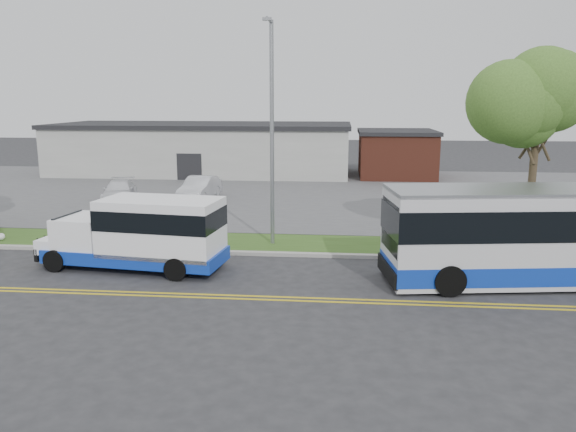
# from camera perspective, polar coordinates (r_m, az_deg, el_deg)

# --- Properties ---
(ground) EXTENTS (140.00, 140.00, 0.00)m
(ground) POSITION_cam_1_polar(r_m,az_deg,el_deg) (23.01, -9.89, -4.52)
(ground) COLOR #28282B
(ground) RESTS_ON ground
(lane_line_north) EXTENTS (70.00, 0.12, 0.01)m
(lane_line_north) POSITION_cam_1_polar(r_m,az_deg,el_deg) (19.51, -12.88, -7.63)
(lane_line_north) COLOR gold
(lane_line_north) RESTS_ON ground
(lane_line_south) EXTENTS (70.00, 0.12, 0.01)m
(lane_line_south) POSITION_cam_1_polar(r_m,az_deg,el_deg) (19.24, -13.16, -7.92)
(lane_line_south) COLOR gold
(lane_line_south) RESTS_ON ground
(curb) EXTENTS (80.00, 0.30, 0.15)m
(curb) POSITION_cam_1_polar(r_m,az_deg,el_deg) (24.02, -9.21, -3.62)
(curb) COLOR #9E9B93
(curb) RESTS_ON ground
(verge) EXTENTS (80.00, 3.30, 0.10)m
(verge) POSITION_cam_1_polar(r_m,az_deg,el_deg) (25.71, -8.21, -2.62)
(verge) COLOR #324C19
(verge) RESTS_ON ground
(parking_lot) EXTENTS (80.00, 25.00, 0.10)m
(parking_lot) POSITION_cam_1_polar(r_m,az_deg,el_deg) (39.26, -3.39, 2.47)
(parking_lot) COLOR #4C4C4F
(parking_lot) RESTS_ON ground
(commercial_building) EXTENTS (25.40, 10.40, 4.35)m
(commercial_building) POSITION_cam_1_polar(r_m,az_deg,el_deg) (49.92, -8.52, 6.82)
(commercial_building) COLOR #9E9E99
(commercial_building) RESTS_ON ground
(brick_wing) EXTENTS (6.30, 7.30, 3.90)m
(brick_wing) POSITION_cam_1_polar(r_m,az_deg,el_deg) (47.70, 10.92, 6.24)
(brick_wing) COLOR brown
(brick_wing) RESTS_ON ground
(tree_east) EXTENTS (5.20, 5.20, 8.33)m
(tree_east) POSITION_cam_1_polar(r_m,az_deg,el_deg) (25.57, 24.13, 10.36)
(tree_east) COLOR #3D2C21
(tree_east) RESTS_ON verge
(streetlight_near) EXTENTS (0.35, 1.53, 9.50)m
(streetlight_near) POSITION_cam_1_polar(r_m,az_deg,el_deg) (24.22, -1.67, 9.04)
(streetlight_near) COLOR gray
(streetlight_near) RESTS_ON verge
(shuttle_bus) EXTENTS (7.40, 3.18, 2.75)m
(shuttle_bus) POSITION_cam_1_polar(r_m,az_deg,el_deg) (21.96, -14.38, -1.54)
(shuttle_bus) COLOR #0F34AB
(shuttle_bus) RESTS_ON ground
(transit_bus) EXTENTS (12.49, 4.46, 3.39)m
(transit_bus) POSITION_cam_1_polar(r_m,az_deg,el_deg) (21.90, 25.89, -1.74)
(transit_bus) COLOR silver
(transit_bus) RESTS_ON ground
(parked_car_a) EXTENTS (1.96, 4.67, 1.50)m
(parked_car_a) POSITION_cam_1_polar(r_m,az_deg,el_deg) (36.00, -8.95, 2.78)
(parked_car_a) COLOR silver
(parked_car_a) RESTS_ON parking_lot
(parked_car_b) EXTENTS (2.87, 4.76, 1.29)m
(parked_car_b) POSITION_cam_1_polar(r_m,az_deg,el_deg) (36.80, -16.76, 2.45)
(parked_car_b) COLOR silver
(parked_car_b) RESTS_ON parking_lot
(grocery_bag_right) EXTENTS (0.32, 0.32, 0.32)m
(grocery_bag_right) POSITION_cam_1_polar(r_m,az_deg,el_deg) (28.68, -27.12, -1.88)
(grocery_bag_right) COLOR white
(grocery_bag_right) RESTS_ON verge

